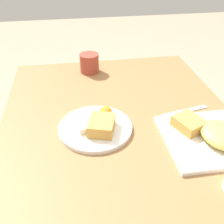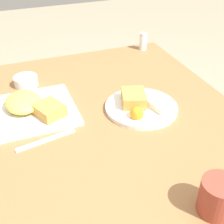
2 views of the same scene
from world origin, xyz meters
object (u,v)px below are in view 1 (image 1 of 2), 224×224
object	(u,v)px
plate_oval_far	(96,126)
butter_knife	(185,111)
plate_square_near	(209,135)
coffee_mug	(89,63)

from	to	relation	value
plate_oval_far	butter_knife	bearing A→B (deg)	-80.98
plate_square_near	butter_knife	xyz separation A→B (m)	(0.16, 0.01, -0.02)
coffee_mug	plate_oval_far	bearing A→B (deg)	177.70
plate_square_near	coffee_mug	world-z (taller)	coffee_mug
plate_square_near	coffee_mug	distance (m)	0.63
plate_oval_far	coffee_mug	bearing A→B (deg)	-2.30
plate_oval_far	coffee_mug	world-z (taller)	coffee_mug
plate_square_near	plate_oval_far	size ratio (longest dim) A/B	1.07
butter_knife	coffee_mug	distance (m)	0.49
butter_knife	coffee_mug	size ratio (longest dim) A/B	2.12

